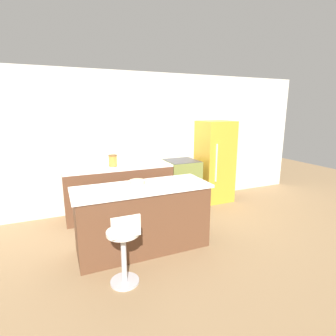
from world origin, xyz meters
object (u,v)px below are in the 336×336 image
refrigerator (214,161)px  stool_chair (124,248)px  kettle (95,163)px  oven_range (181,183)px  mixing_bowl (139,161)px

refrigerator → stool_chair: bearing=-140.8°
kettle → oven_range: bearing=-0.3°
refrigerator → oven_range: bearing=179.2°
oven_range → kettle: kettle is taller
refrigerator → mixing_bowl: size_ratio=7.69×
oven_range → kettle: bearing=179.7°
stool_chair → mixing_bowl: (0.80, 2.02, 0.53)m
stool_chair → mixing_bowl: mixing_bowl is taller
kettle → mixing_bowl: kettle is taller
stool_chair → kettle: kettle is taller
kettle → mixing_bowl: (0.78, -0.00, -0.03)m
oven_range → refrigerator: 0.85m
oven_range → stool_chair: oven_range is taller
stool_chair → refrigerator: bearing=39.2°
refrigerator → stool_chair: (-2.46, -2.00, -0.40)m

